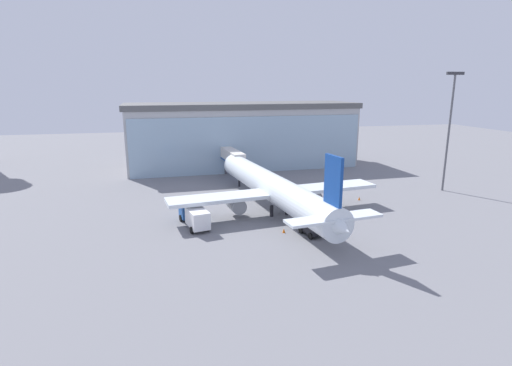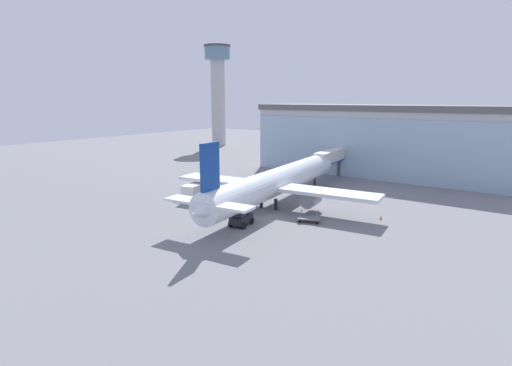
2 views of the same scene
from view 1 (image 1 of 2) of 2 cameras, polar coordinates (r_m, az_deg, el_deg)
The scene contains 10 objects.
ground at distance 54.37m, azimuth 6.75°, elevation -5.76°, with size 240.00×240.00×0.00m, color slate.
terminal_building at distance 91.93m, azimuth -1.99°, elevation 6.91°, with size 51.95×17.47×14.36m.
jet_bridge at distance 79.20m, azimuth -3.53°, elevation 3.79°, with size 3.39×12.36×5.82m.
apron_light_mast at distance 76.32m, azimuth 25.95°, elevation 7.76°, with size 3.20×0.40×20.33m.
airplane at distance 58.35m, azimuth 2.48°, elevation -0.72°, with size 31.57×40.24×10.92m.
catering_truck at distance 53.04m, azimuth -8.78°, elevation -4.66°, with size 3.73×7.60×2.65m.
baggage_cart at distance 58.09m, azimuth 11.42°, elevation -4.14°, with size 3.20×2.54×1.50m.
pushback_tug at distance 50.02m, azimuth 8.10°, elevation -6.37°, with size 2.70×3.49×2.30m.
safety_cone_nose at distance 50.80m, azimuth 4.00°, elevation -6.79°, with size 0.36×0.36×0.55m, color orange.
safety_cone_wingtip at distance 66.89m, azimuth 14.53°, elevation -2.15°, with size 0.36×0.36×0.55m, color orange.
Camera 1 is at (-17.89, -48.09, 18.00)m, focal length 28.00 mm.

